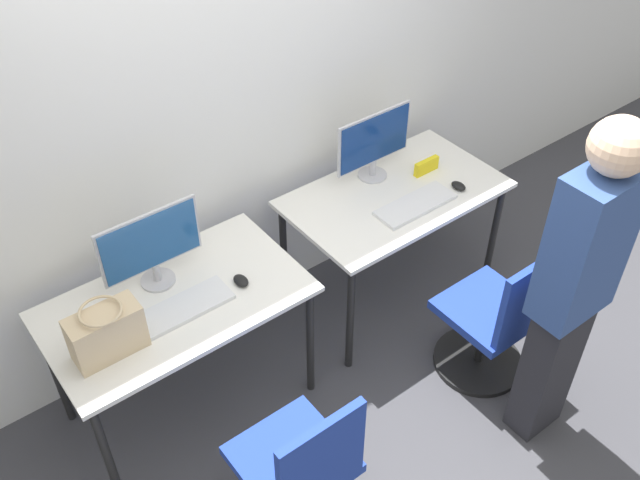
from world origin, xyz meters
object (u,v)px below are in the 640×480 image
office_chair_left (300,476)px  office_chair_right (495,324)px  mouse_right (459,186)px  handbag (106,332)px  monitor_right (374,143)px  keyboard_left (183,308)px  keyboard_right (415,205)px  mouse_left (241,281)px  monitor_left (151,246)px  person_right (576,282)px

office_chair_left → office_chair_right: (1.30, 0.09, 0.00)m
mouse_right → handbag: size_ratio=0.30×
monitor_right → mouse_right: (0.29, -0.37, -0.20)m
keyboard_left → keyboard_right: bearing=-3.5°
office_chair_left → keyboard_right: size_ratio=1.94×
keyboard_left → monitor_right: bearing=11.2°
mouse_left → mouse_right: bearing=-4.0°
monitor_left → mouse_right: (1.63, -0.34, -0.20)m
office_chair_left → monitor_right: size_ratio=1.83×
monitor_right → person_right: person_right is taller
keyboard_left → monitor_right: 1.37m
office_chair_right → mouse_left: bearing=147.5°
person_right → handbag: 1.96m
keyboard_left → office_chair_right: 1.58m
keyboard_right → handbag: (-1.69, 0.05, 0.11)m
mouse_right → person_right: (-0.32, -0.95, 0.20)m
keyboard_left → mouse_left: mouse_left is taller
monitor_left → mouse_right: size_ratio=5.36×
mouse_left → keyboard_right: bearing=-3.7°
keyboard_right → mouse_right: 0.29m
office_chair_left → person_right: person_right is taller
mouse_left → office_chair_left: 0.90m
monitor_left → mouse_left: monitor_left is taller
monitor_right → person_right: (-0.03, -1.32, 0.00)m
monitor_left → office_chair_left: (0.06, -1.01, -0.61)m
office_chair_left → mouse_right: bearing=23.3°
office_chair_left → person_right: (1.24, -0.28, 0.61)m
keyboard_right → mouse_right: (0.29, -0.03, 0.01)m
monitor_left → office_chair_right: monitor_left is taller
person_right → handbag: (-1.66, 1.03, -0.10)m
office_chair_left → monitor_right: monitor_right is taller
keyboard_right → mouse_right: size_ratio=5.04×
office_chair_left → monitor_right: (1.27, 1.04, 0.61)m
mouse_left → person_right: person_right is taller
monitor_left → monitor_right: bearing=1.4°
mouse_left → office_chair_right: office_chair_right is taller
monitor_left → mouse_right: 1.67m
monitor_left → handbag: (-0.35, -0.26, -0.10)m
office_chair_right → person_right: bearing=-98.5°
monitor_left → person_right: bearing=-44.6°
handbag → monitor_right: bearing=9.9°
keyboard_left → keyboard_right: same height
keyboard_left → person_right: size_ratio=0.26×
keyboard_left → monitor_right: (1.33, 0.26, 0.20)m
monitor_right → monitor_left: bearing=-178.6°
monitor_right → person_right: 1.32m
keyboard_right → mouse_right: bearing=-5.1°
office_chair_right → person_right: person_right is taller
monitor_right → mouse_right: bearing=-51.7°
monitor_left → office_chair_left: monitor_left is taller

